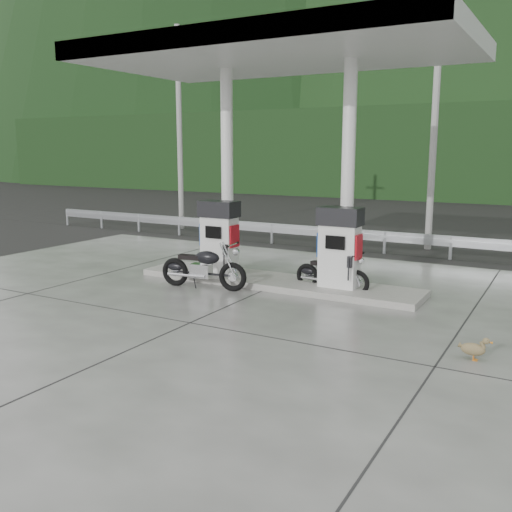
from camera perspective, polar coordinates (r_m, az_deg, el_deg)
The scene contains 16 objects.
ground at distance 11.64m, azimuth -3.72°, elevation -5.51°, with size 160.00×160.00×0.00m, color black.
forecourt_apron at distance 11.63m, azimuth -3.72°, elevation -5.46°, with size 18.00×14.00×0.02m, color #60605C.
pump_island at distance 13.70m, azimuth 1.98°, elevation -2.60°, with size 7.00×1.40×0.15m, color gray.
gas_pump_left at distance 14.31m, azimuth -3.69°, elevation 1.93°, with size 0.95×0.55×1.80m, color white, non-canonical shape.
gas_pump_right at distance 12.87m, azimuth 8.35°, elevation 0.86°, with size 0.95×0.55×1.80m, color white, non-canonical shape.
canopy_column_left at distance 14.50m, azimuth -2.90°, elevation 8.40°, with size 0.30×0.30×5.00m, color white.
canopy_column_right at distance 13.07m, azimuth 9.17°, elevation 8.04°, with size 0.30×0.30×5.00m, color white.
canopy_roof at distance 13.51m, azimuth 2.13°, elevation 19.73°, with size 8.50×5.00×0.40m, color white.
guardrail at distance 18.57m, azimuth 9.83°, elevation 2.67°, with size 26.00×0.16×1.42m, color #ABAFB3, non-canonical shape.
road at distance 21.97m, azimuth 12.85°, elevation 1.91°, with size 60.00×7.00×0.01m, color black.
utility_pole_a at distance 23.57m, azimuth -7.66°, elevation 12.40°, with size 0.22×0.22×8.00m, color gray.
utility_pole_b at distance 19.32m, azimuth 17.42°, elevation 12.44°, with size 0.22×0.22×8.00m, color gray.
tree_band at distance 39.83m, azimuth 20.81°, elevation 9.61°, with size 80.00×6.00×6.00m, color black.
motorcycle_left at distance 13.15m, azimuth 7.60°, elevation -1.76°, with size 1.73×0.55×0.82m, color black, non-canonical shape.
motorcycle_right at distance 13.35m, azimuth -5.29°, elevation -1.21°, with size 2.03×0.64×0.96m, color black, non-canonical shape.
duck at distance 9.53m, azimuth 20.87°, elevation -8.73°, with size 0.45×0.13×0.33m, color brown, non-canonical shape.
Camera 1 is at (6.12, -9.36, 3.23)m, focal length 40.00 mm.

